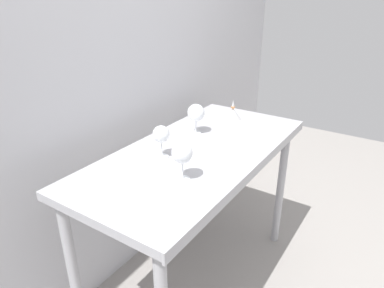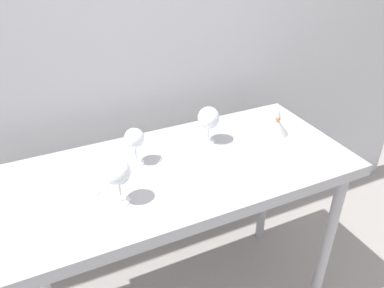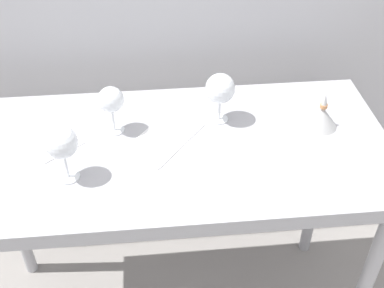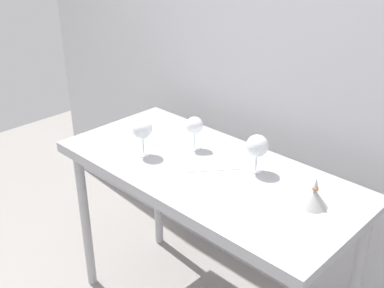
% 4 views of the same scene
% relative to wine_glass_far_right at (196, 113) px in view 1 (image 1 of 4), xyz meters
% --- Properties ---
extents(ground_plane, '(6.00, 6.00, 0.00)m').
position_rel_wine_glass_far_right_xyz_m(ground_plane, '(-0.18, -0.12, -1.02)').
color(ground_plane, gray).
extents(back_wall, '(3.80, 0.04, 2.60)m').
position_rel_wine_glass_far_right_xyz_m(back_wall, '(-0.18, 0.37, 0.28)').
color(back_wall, silver).
rests_on(back_wall, ground_plane).
extents(steel_counter, '(1.40, 0.65, 0.90)m').
position_rel_wine_glass_far_right_xyz_m(steel_counter, '(-0.18, -0.12, -0.22)').
color(steel_counter, '#A8A8AD').
rests_on(steel_counter, ground_plane).
extents(wine_glass_far_right, '(0.10, 0.10, 0.17)m').
position_rel_wine_glass_far_right_xyz_m(wine_glass_far_right, '(0.00, 0.00, 0.00)').
color(wine_glass_far_right, white).
rests_on(wine_glass_far_right, steel_counter).
extents(wine_glass_near_left, '(0.09, 0.09, 0.17)m').
position_rel_wine_glass_far_right_xyz_m(wine_glass_near_left, '(-0.47, -0.24, 0.00)').
color(wine_glass_near_left, white).
rests_on(wine_glass_near_left, steel_counter).
extents(wine_glass_far_left, '(0.08, 0.08, 0.16)m').
position_rel_wine_glass_far_right_xyz_m(wine_glass_far_left, '(-0.34, -0.03, -0.00)').
color(wine_glass_far_left, white).
rests_on(wine_glass_far_left, steel_counter).
extents(tasting_sheet_upper, '(0.27, 0.29, 0.00)m').
position_rel_wine_glass_far_right_xyz_m(tasting_sheet_upper, '(-0.19, -0.08, -0.12)').
color(tasting_sheet_upper, white).
rests_on(tasting_sheet_upper, steel_counter).
extents(tasting_sheet_lower, '(0.27, 0.29, 0.00)m').
position_rel_wine_glass_far_right_xyz_m(tasting_sheet_lower, '(-0.57, -0.03, -0.12)').
color(tasting_sheet_lower, white).
rests_on(tasting_sheet_lower, steel_counter).
extents(decanter_funnel, '(0.11, 0.11, 0.12)m').
position_rel_wine_glass_far_right_xyz_m(decanter_funnel, '(0.32, -0.06, -0.08)').
color(decanter_funnel, '#B5B5B5').
rests_on(decanter_funnel, steel_counter).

